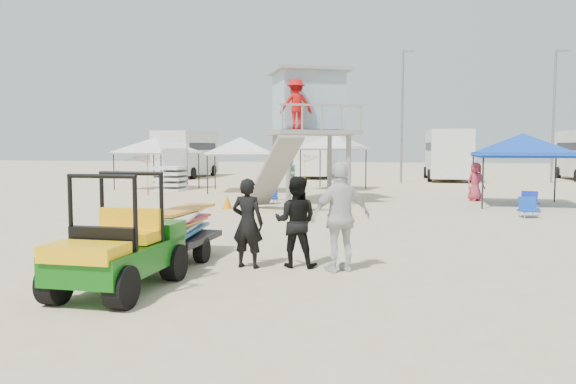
% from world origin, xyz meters
% --- Properties ---
extents(ground, '(140.00, 140.00, 0.00)m').
position_xyz_m(ground, '(0.00, 0.00, 0.00)').
color(ground, beige).
rests_on(ground, ground).
extents(utility_cart, '(1.29, 2.39, 1.79)m').
position_xyz_m(utility_cart, '(-1.54, -0.25, 0.83)').
color(utility_cart, '#0D550D').
rests_on(utility_cart, ground).
extents(surf_trailer, '(1.29, 2.29, 2.00)m').
position_xyz_m(surf_trailer, '(-1.53, 2.08, 0.82)').
color(surf_trailer, black).
rests_on(surf_trailer, ground).
extents(man_left, '(0.65, 0.47, 1.64)m').
position_xyz_m(man_left, '(-0.02, 1.78, 0.82)').
color(man_left, black).
rests_on(man_left, ground).
extents(man_mid, '(0.83, 0.66, 1.67)m').
position_xyz_m(man_mid, '(0.83, 2.03, 0.84)').
color(man_mid, black).
rests_on(man_mid, ground).
extents(man_right, '(1.21, 1.01, 1.94)m').
position_xyz_m(man_right, '(1.68, 1.78, 0.97)').
color(man_right, silver).
rests_on(man_right, ground).
extents(lifeguard_tower, '(4.21, 4.21, 5.09)m').
position_xyz_m(lifeguard_tower, '(-0.75, 13.88, 3.79)').
color(lifeguard_tower, gray).
rests_on(lifeguard_tower, ground).
extents(canopy_blue, '(3.35, 3.35, 3.10)m').
position_xyz_m(canopy_blue, '(7.26, 14.20, 2.55)').
color(canopy_blue, black).
rests_on(canopy_blue, ground).
extents(canopy_white_a, '(3.55, 3.55, 3.06)m').
position_xyz_m(canopy_white_a, '(-4.79, 18.43, 2.51)').
color(canopy_white_a, black).
rests_on(canopy_white_a, ground).
extents(canopy_white_b, '(3.96, 3.96, 3.10)m').
position_xyz_m(canopy_white_b, '(-9.44, 19.13, 2.55)').
color(canopy_white_b, black).
rests_on(canopy_white_b, ground).
extents(canopy_white_c, '(3.35, 3.35, 3.31)m').
position_xyz_m(canopy_white_c, '(-0.45, 20.52, 2.76)').
color(canopy_white_c, black).
rests_on(canopy_white_c, ground).
extents(umbrella_a, '(2.23, 2.27, 1.91)m').
position_xyz_m(umbrella_a, '(-8.22, 15.31, 0.95)').
color(umbrella_a, red).
rests_on(umbrella_a, ground).
extents(umbrella_b, '(2.86, 2.87, 1.86)m').
position_xyz_m(umbrella_b, '(-1.83, 20.01, 0.93)').
color(umbrella_b, yellow).
rests_on(umbrella_b, ground).
extents(cone_near, '(0.34, 0.34, 0.50)m').
position_xyz_m(cone_near, '(-3.23, 11.07, 0.25)').
color(cone_near, orange).
rests_on(cone_near, ground).
extents(cone_far, '(0.34, 0.34, 0.50)m').
position_xyz_m(cone_far, '(-3.01, 12.67, 0.25)').
color(cone_far, '#F65807').
rests_on(cone_far, ground).
extents(beach_chair_a, '(0.72, 0.80, 0.64)m').
position_xyz_m(beach_chair_a, '(-2.11, 13.00, 0.31)').
color(beach_chair_a, '#0E319D').
rests_on(beach_chair_a, ground).
extents(beach_chair_b, '(0.63, 0.68, 0.64)m').
position_xyz_m(beach_chair_b, '(6.72, 10.49, 0.31)').
color(beach_chair_b, '#1042B5').
rests_on(beach_chair_b, ground).
extents(beach_chair_c, '(0.69, 0.75, 0.64)m').
position_xyz_m(beach_chair_c, '(7.29, 12.82, 0.31)').
color(beach_chair_c, '#0E209A').
rests_on(beach_chair_c, ground).
extents(rv_far_left, '(2.64, 6.80, 3.25)m').
position_xyz_m(rv_far_left, '(-12.00, 29.99, 1.80)').
color(rv_far_left, silver).
rests_on(rv_far_left, ground).
extents(rv_mid_left, '(2.65, 6.50, 3.25)m').
position_xyz_m(rv_mid_left, '(-3.00, 31.49, 1.80)').
color(rv_mid_left, silver).
rests_on(rv_mid_left, ground).
extents(rv_mid_right, '(2.64, 7.00, 3.25)m').
position_xyz_m(rv_mid_right, '(6.00, 29.99, 1.80)').
color(rv_mid_right, silver).
rests_on(rv_mid_right, ground).
extents(light_pole_left, '(0.14, 0.14, 8.00)m').
position_xyz_m(light_pole_left, '(3.00, 27.00, 4.00)').
color(light_pole_left, slate).
rests_on(light_pole_left, ground).
extents(light_pole_right, '(0.14, 0.14, 8.00)m').
position_xyz_m(light_pole_right, '(12.00, 28.50, 4.00)').
color(light_pole_right, slate).
rests_on(light_pole_right, ground).
extents(distant_beachgoers, '(9.88, 7.99, 1.58)m').
position_xyz_m(distant_beachgoers, '(0.94, 19.54, 0.79)').
color(distant_beachgoers, '#538B65').
rests_on(distant_beachgoers, ground).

